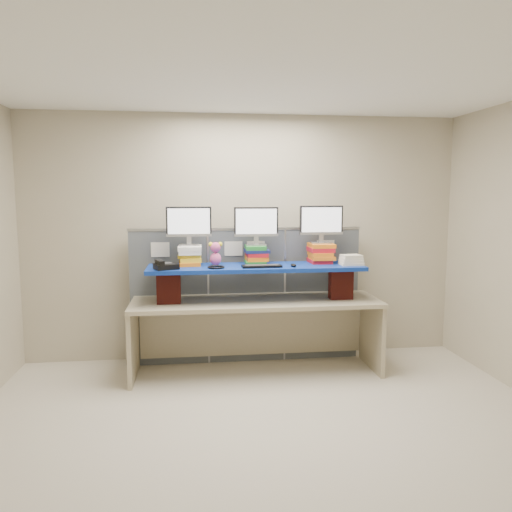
{
  "coord_description": "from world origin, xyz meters",
  "views": [
    {
      "loc": [
        -0.6,
        -3.73,
        1.9
      ],
      "look_at": [
        0.05,
        1.38,
        1.26
      ],
      "focal_mm": 35.0,
      "sensor_mm": 36.0,
      "label": 1
    }
  ],
  "objects": [
    {
      "name": "mouse",
      "position": [
        0.42,
        1.24,
        1.18
      ],
      "size": [
        0.06,
        0.11,
        0.03
      ],
      "primitive_type": "ellipsoid",
      "rotation": [
        0.0,
        0.0,
        -0.05
      ],
      "color": "black",
      "rests_on": "blue_board"
    },
    {
      "name": "blue_board",
      "position": [
        0.05,
        1.38,
        1.14
      ],
      "size": [
        2.25,
        0.57,
        0.04
      ],
      "primitive_type": "cube",
      "rotation": [
        0.0,
        0.0,
        -0.01
      ],
      "color": "navy",
      "rests_on": "brick_pier_left"
    },
    {
      "name": "binder_stack",
      "position": [
        1.05,
        1.29,
        1.21
      ],
      "size": [
        0.23,
        0.19,
        0.11
      ],
      "rotation": [
        0.0,
        0.0,
        0.05
      ],
      "color": "#EBE4C9",
      "rests_on": "blue_board"
    },
    {
      "name": "monitor_center",
      "position": [
        0.07,
        1.5,
        1.59
      ],
      "size": [
        0.47,
        0.13,
        0.41
      ],
      "rotation": [
        0.0,
        0.0,
        -0.01
      ],
      "color": "#9A9A9E",
      "rests_on": "book_stack_center"
    },
    {
      "name": "brick_pier_right",
      "position": [
        0.96,
        1.33,
        0.96
      ],
      "size": [
        0.24,
        0.13,
        0.33
      ],
      "primitive_type": "cube",
      "rotation": [
        0.0,
        0.0,
        -0.01
      ],
      "color": "maroon",
      "rests_on": "desk"
    },
    {
      "name": "book_stack_left",
      "position": [
        -0.63,
        1.5,
        1.26
      ],
      "size": [
        0.25,
        0.31,
        0.2
      ],
      "color": "orange",
      "rests_on": "blue_board"
    },
    {
      "name": "headset",
      "position": [
        -0.37,
        1.25,
        1.17
      ],
      "size": [
        0.21,
        0.21,
        0.02
      ],
      "primitive_type": "torus",
      "rotation": [
        0.0,
        0.0,
        -0.19
      ],
      "color": "black",
      "rests_on": "blue_board"
    },
    {
      "name": "desk",
      "position": [
        0.05,
        1.38,
        0.63
      ],
      "size": [
        2.61,
        0.77,
        0.79
      ],
      "rotation": [
        0.0,
        0.0,
        -0.01
      ],
      "color": "tan",
      "rests_on": "ground"
    },
    {
      "name": "desk_phone",
      "position": [
        -0.87,
        1.24,
        1.19
      ],
      "size": [
        0.27,
        0.26,
        0.09
      ],
      "rotation": [
        0.0,
        0.0,
        0.34
      ],
      "color": "black",
      "rests_on": "blue_board"
    },
    {
      "name": "book_stack_right",
      "position": [
        0.78,
        1.5,
        1.27
      ],
      "size": [
        0.26,
        0.31,
        0.21
      ],
      "color": "red",
      "rests_on": "blue_board"
    },
    {
      "name": "plush_toy",
      "position": [
        -0.36,
        1.44,
        1.29
      ],
      "size": [
        0.14,
        0.11,
        0.25
      ],
      "rotation": [
        0.0,
        0.0,
        -0.01
      ],
      "color": "#DB5390",
      "rests_on": "blue_board"
    },
    {
      "name": "cubicle_partition",
      "position": [
        -0.0,
        1.78,
        0.77
      ],
      "size": [
        2.6,
        0.06,
        1.53
      ],
      "color": "#4B5158",
      "rests_on": "ground"
    },
    {
      "name": "keyboard",
      "position": [
        0.1,
        1.24,
        1.17
      ],
      "size": [
        0.41,
        0.15,
        0.03
      ],
      "rotation": [
        0.0,
        0.0,
        0.03
      ],
      "color": "black",
      "rests_on": "blue_board"
    },
    {
      "name": "book_stack_center",
      "position": [
        0.07,
        1.51,
        1.26
      ],
      "size": [
        0.26,
        0.31,
        0.2
      ],
      "color": "#227F2E",
      "rests_on": "blue_board"
    },
    {
      "name": "brick_pier_left",
      "position": [
        -0.85,
        1.34,
        0.96
      ],
      "size": [
        0.24,
        0.13,
        0.33
      ],
      "primitive_type": "cube",
      "rotation": [
        0.0,
        0.0,
        -0.01
      ],
      "color": "maroon",
      "rests_on": "desk"
    },
    {
      "name": "monitor_right",
      "position": [
        0.78,
        1.5,
        1.6
      ],
      "size": [
        0.47,
        0.13,
        0.41
      ],
      "rotation": [
        0.0,
        0.0,
        -0.01
      ],
      "color": "#9A9A9E",
      "rests_on": "book_stack_right"
    },
    {
      "name": "room",
      "position": [
        0.0,
        0.0,
        1.4
      ],
      "size": [
        5.0,
        4.0,
        2.8
      ],
      "color": "#BBB29A",
      "rests_on": "ground"
    },
    {
      "name": "monitor_left",
      "position": [
        -0.63,
        1.5,
        1.6
      ],
      "size": [
        0.47,
        0.13,
        0.41
      ],
      "rotation": [
        0.0,
        0.0,
        -0.01
      ],
      "color": "#9A9A9E",
      "rests_on": "book_stack_left"
    }
  ]
}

